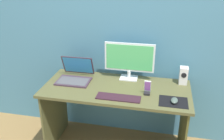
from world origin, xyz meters
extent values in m
cube|color=teal|center=(0.00, 0.38, 1.25)|extent=(6.00, 0.04, 2.50)
cube|color=#4D4B2B|center=(0.00, 0.00, 0.73)|extent=(1.43, 0.64, 0.03)
cube|color=brown|center=(-0.67, 0.00, 0.36)|extent=(0.02, 0.60, 0.72)
cube|color=#4F4E24|center=(0.67, 0.00, 0.36)|extent=(0.02, 0.60, 0.72)
cube|color=silver|center=(0.09, 0.23, 0.75)|extent=(0.18, 0.14, 0.01)
cylinder|color=silver|center=(0.09, 0.23, 0.80)|extent=(0.04, 0.04, 0.08)
cube|color=silver|center=(0.09, 0.23, 0.98)|extent=(0.51, 0.02, 0.30)
cube|color=#4CB266|center=(0.09, 0.22, 0.98)|extent=(0.47, 0.00, 0.26)
cube|color=silver|center=(0.64, 0.23, 0.83)|extent=(0.08, 0.09, 0.18)
cylinder|color=black|center=(0.64, 0.18, 0.85)|extent=(0.05, 0.00, 0.05)
cube|color=#3D2B39|center=(-0.45, 0.03, 0.75)|extent=(0.34, 0.24, 0.02)
cube|color=#47474C|center=(-0.45, 0.02, 0.76)|extent=(0.30, 0.18, 0.00)
cube|color=#3D2B39|center=(-0.45, 0.19, 0.87)|extent=(0.34, 0.09, 0.21)
cube|color=#338CD8|center=(-0.45, 0.18, 0.87)|extent=(0.31, 0.08, 0.19)
cube|color=#2E1722|center=(0.06, -0.19, 0.75)|extent=(0.40, 0.12, 0.01)
cube|color=black|center=(0.54, -0.16, 0.75)|extent=(0.25, 0.20, 0.00)
ellipsoid|color=#44524A|center=(0.55, -0.17, 0.77)|extent=(0.07, 0.11, 0.04)
cube|color=black|center=(0.31, -0.07, 0.75)|extent=(0.06, 0.05, 0.02)
cube|color=white|center=(0.31, -0.06, 0.82)|extent=(0.06, 0.04, 0.12)
cube|color=#A559BF|center=(0.31, -0.06, 0.82)|extent=(0.05, 0.02, 0.10)
camera|label=1|loc=(0.41, -2.13, 1.88)|focal=40.19mm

